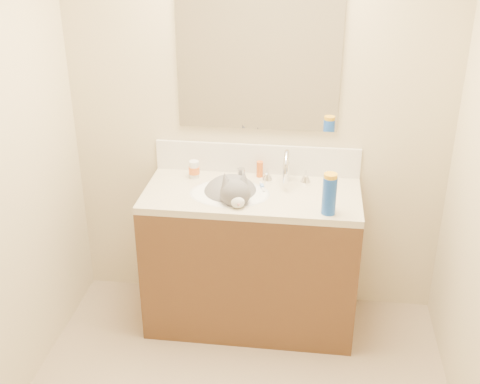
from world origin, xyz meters
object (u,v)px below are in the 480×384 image
(faucet, at_px, (286,170))
(cat, at_px, (232,196))
(amber_bottle, at_px, (260,169))
(vanity_cabinet, at_px, (251,261))
(silver_jar, at_px, (241,173))
(pill_bottle, at_px, (194,169))
(basin, at_px, (230,204))
(spray_can, at_px, (329,196))

(faucet, height_order, cat, faucet)
(cat, distance_m, amber_bottle, 0.28)
(vanity_cabinet, bearing_deg, silver_jar, 113.75)
(vanity_cabinet, distance_m, pill_bottle, 0.63)
(basin, xyz_separation_m, pill_bottle, (-0.23, 0.18, 0.12))
(cat, relative_size, spray_can, 2.35)
(basin, bearing_deg, faucet, 29.12)
(vanity_cabinet, distance_m, basin, 0.40)
(pill_bottle, bearing_deg, amber_bottle, 9.05)
(vanity_cabinet, height_order, spray_can, spray_can)
(pill_bottle, bearing_deg, silver_jar, 8.10)
(basin, height_order, pill_bottle, pill_bottle)
(pill_bottle, bearing_deg, faucet, -1.78)
(pill_bottle, bearing_deg, vanity_cabinet, -23.43)
(basin, bearing_deg, spray_can, -17.70)
(pill_bottle, distance_m, amber_bottle, 0.38)
(silver_jar, distance_m, spray_can, 0.64)
(vanity_cabinet, distance_m, silver_jar, 0.52)
(cat, distance_m, pill_bottle, 0.31)
(cat, distance_m, silver_jar, 0.22)
(vanity_cabinet, bearing_deg, pill_bottle, 156.57)
(vanity_cabinet, relative_size, pill_bottle, 11.74)
(vanity_cabinet, xyz_separation_m, spray_can, (0.42, -0.20, 0.55))
(vanity_cabinet, bearing_deg, spray_can, -25.76)
(silver_jar, bearing_deg, faucet, -11.76)
(vanity_cabinet, relative_size, cat, 2.55)
(vanity_cabinet, xyz_separation_m, cat, (-0.11, -0.02, 0.43))
(faucet, relative_size, silver_jar, 5.20)
(basin, relative_size, amber_bottle, 4.75)
(vanity_cabinet, xyz_separation_m, amber_bottle, (0.02, 0.21, 0.50))
(vanity_cabinet, xyz_separation_m, pill_bottle, (-0.35, 0.15, 0.50))
(vanity_cabinet, height_order, amber_bottle, amber_bottle)
(faucet, xyz_separation_m, amber_bottle, (-0.16, 0.08, -0.04))
(basin, height_order, amber_bottle, amber_bottle)
(pill_bottle, height_order, spray_can, spray_can)
(silver_jar, relative_size, spray_can, 0.27)
(basin, xyz_separation_m, cat, (0.01, 0.01, 0.05))
(basin, bearing_deg, cat, 47.21)
(cat, height_order, silver_jar, cat)
(cat, height_order, amber_bottle, cat)
(pill_bottle, distance_m, spray_can, 0.85)
(basin, xyz_separation_m, silver_jar, (0.04, 0.22, 0.10))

